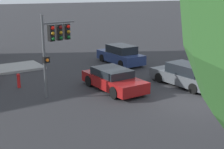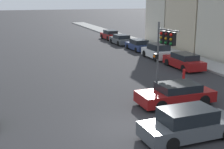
# 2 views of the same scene
# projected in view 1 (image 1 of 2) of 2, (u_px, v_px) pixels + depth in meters

# --- Properties ---
(ground_plane) EXTENTS (300.00, 300.00, 0.00)m
(ground_plane) POSITION_uv_depth(u_px,v_px,m) (192.00, 102.00, 17.09)
(ground_plane) COLOR #28282B
(traffic_signal) EXTENTS (0.86, 2.22, 4.68)m
(traffic_signal) POSITION_uv_depth(u_px,v_px,m) (56.00, 39.00, 17.42)
(traffic_signal) COLOR #515456
(traffic_signal) RESTS_ON ground_plane
(crossing_car_0) EXTENTS (4.62, 1.99, 1.57)m
(crossing_car_0) POSITION_uv_depth(u_px,v_px,m) (121.00, 55.00, 26.03)
(crossing_car_0) COLOR navy
(crossing_car_0) RESTS_ON ground_plane
(crossing_car_2) EXTENTS (4.65, 2.07, 1.30)m
(crossing_car_2) POSITION_uv_depth(u_px,v_px,m) (113.00, 79.00, 19.09)
(crossing_car_2) COLOR maroon
(crossing_car_2) RESTS_ON ground_plane
(crossing_car_3) EXTENTS (4.77, 1.97, 1.45)m
(crossing_car_3) POSITION_uv_depth(u_px,v_px,m) (185.00, 75.00, 19.86)
(crossing_car_3) COLOR #4C5156
(crossing_car_3) RESTS_ON ground_plane
(fire_hydrant) EXTENTS (0.22, 0.22, 0.92)m
(fire_hydrant) POSITION_uv_depth(u_px,v_px,m) (19.00, 80.00, 19.50)
(fire_hydrant) COLOR red
(fire_hydrant) RESTS_ON ground_plane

